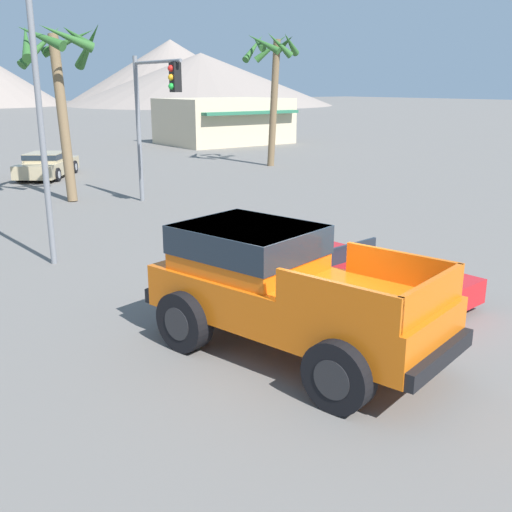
{
  "coord_description": "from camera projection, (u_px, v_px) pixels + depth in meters",
  "views": [
    {
      "loc": [
        -6.18,
        -6.97,
        4.13
      ],
      "look_at": [
        -0.49,
        0.69,
        1.4
      ],
      "focal_mm": 42.0,
      "sensor_mm": 36.0,
      "label": 1
    }
  ],
  "objects": [
    {
      "name": "orange_pickup_truck",
      "position": [
        279.0,
        284.0,
        9.41
      ],
      "size": [
        3.14,
        5.24,
        1.97
      ],
      "rotation": [
        0.0,
        0.0,
        0.23
      ],
      "color": "orange",
      "rests_on": "ground_plane"
    },
    {
      "name": "storefront_building",
      "position": [
        224.0,
        121.0,
        43.58
      ],
      "size": [
        8.56,
        6.94,
        3.21
      ],
      "color": "beige",
      "rests_on": "ground_plane"
    },
    {
      "name": "parked_car_tan",
      "position": [
        47.0,
        165.0,
        27.67
      ],
      "size": [
        3.93,
        4.46,
        1.14
      ],
      "rotation": [
        0.0,
        0.0,
        5.65
      ],
      "color": "tan",
      "rests_on": "ground_plane"
    },
    {
      "name": "street_lamp_post",
      "position": [
        31.0,
        27.0,
        12.92
      ],
      "size": [
        0.9,
        0.24,
        9.07
      ],
      "color": "slate",
      "rests_on": "ground_plane"
    },
    {
      "name": "traffic_light_main",
      "position": [
        154.0,
        102.0,
        20.19
      ],
      "size": [
        0.38,
        3.28,
        5.11
      ],
      "rotation": [
        0.0,
        0.0,
        4.71
      ],
      "color": "slate",
      "rests_on": "ground_plane"
    },
    {
      "name": "red_convertible_car",
      "position": [
        369.0,
        276.0,
        12.12
      ],
      "size": [
        2.26,
        4.28,
        0.99
      ],
      "rotation": [
        0.0,
        0.0,
        0.09
      ],
      "color": "red",
      "rests_on": "ground_plane"
    },
    {
      "name": "palm_tree_short",
      "position": [
        59.0,
        65.0,
        20.84
      ],
      "size": [
        3.0,
        2.95,
        6.29
      ],
      "color": "brown",
      "rests_on": "ground_plane"
    },
    {
      "name": "ground_plane",
      "position": [
        304.0,
        340.0,
        10.06
      ],
      "size": [
        320.0,
        320.0,
        0.0
      ],
      "primitive_type": "plane",
      "color": "slate"
    },
    {
      "name": "palm_tree_leaning",
      "position": [
        272.0,
        65.0,
        30.33
      ],
      "size": [
        2.88,
        3.01,
        6.76
      ],
      "color": "brown",
      "rests_on": "ground_plane"
    }
  ]
}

